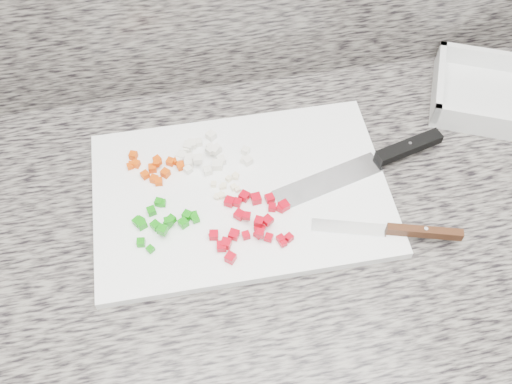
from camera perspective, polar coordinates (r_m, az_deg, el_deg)
cabinet at (r=1.32m, az=2.65°, el=-12.87°), size 3.92×0.62×0.86m
countertop at (r=0.91m, az=3.74°, el=-2.60°), size 3.96×0.64×0.04m
cutting_board at (r=0.90m, az=-1.48°, el=-0.14°), size 0.46×0.31×0.02m
carrot_pile at (r=0.93m, az=-10.02°, el=2.46°), size 0.09×0.07×0.02m
onion_pile at (r=0.93m, az=-5.13°, el=3.72°), size 0.12×0.09×0.02m
green_pepper_pile at (r=0.87m, az=-9.40°, el=-2.92°), size 0.10×0.09×0.02m
red_pepper_pile at (r=0.85m, az=-0.65°, el=-3.13°), size 0.13×0.12×0.02m
garlic_pile at (r=0.90m, az=-2.96°, el=0.56°), size 0.05×0.05×0.01m
chef_knife at (r=0.95m, az=12.47°, el=3.30°), size 0.30×0.11×0.02m
paring_knife at (r=0.88m, az=14.68°, el=-3.78°), size 0.22×0.08×0.02m
tray at (r=1.11m, az=23.28°, el=8.70°), size 0.28×0.25×0.05m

